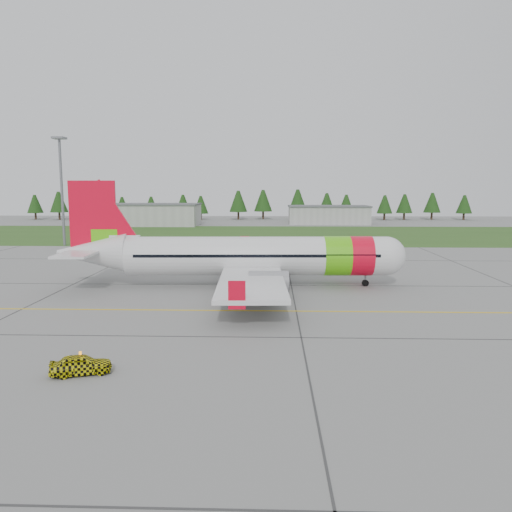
{
  "coord_description": "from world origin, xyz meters",
  "views": [
    {
      "loc": [
        7.81,
        -35.74,
        10.99
      ],
      "look_at": [
        6.11,
        16.35,
        3.84
      ],
      "focal_mm": 35.0,
      "sensor_mm": 36.0,
      "label": 1
    }
  ],
  "objects": [
    {
      "name": "hangar_east",
      "position": [
        25.0,
        118.0,
        2.6
      ],
      "size": [
        24.0,
        12.0,
        5.2
      ],
      "primitive_type": "cube",
      "color": "#A8A8A3",
      "rests_on": "ground"
    },
    {
      "name": "follow_me_car",
      "position": [
        -3.5,
        -7.7,
        1.77
      ],
      "size": [
        1.59,
        1.73,
        3.54
      ],
      "primitive_type": "imported",
      "rotation": [
        0.0,
        0.0,
        1.89
      ],
      "color": "#FEF70E",
      "rests_on": "ground"
    },
    {
      "name": "service_van",
      "position": [
        -15.92,
        51.63,
        1.97
      ],
      "size": [
        1.75,
        1.71,
        3.94
      ],
      "primitive_type": "imported",
      "rotation": [
        0.0,
        0.0,
        -0.37
      ],
      "color": "silver",
      "rests_on": "ground"
    },
    {
      "name": "ground",
      "position": [
        0.0,
        0.0,
        0.0
      ],
      "size": [
        320.0,
        320.0,
        0.0
      ],
      "primitive_type": "plane",
      "color": "gray",
      "rests_on": "ground"
    },
    {
      "name": "taxi_guideline",
      "position": [
        0.0,
        8.0,
        0.01
      ],
      "size": [
        120.0,
        0.25,
        0.02
      ],
      "primitive_type": "cube",
      "color": "gold",
      "rests_on": "ground"
    },
    {
      "name": "aircraft",
      "position": [
        5.17,
        19.31,
        3.4
      ],
      "size": [
        38.88,
        35.75,
        11.77
      ],
      "rotation": [
        0.0,
        0.0,
        0.04
      ],
      "color": "silver",
      "rests_on": "ground"
    },
    {
      "name": "treeline",
      "position": [
        0.0,
        138.0,
        5.0
      ],
      "size": [
        160.0,
        8.0,
        10.0
      ],
      "primitive_type": null,
      "color": "#1C3F14",
      "rests_on": "ground"
    },
    {
      "name": "floodlight_mast",
      "position": [
        -32.0,
        58.0,
        10.0
      ],
      "size": [
        0.5,
        0.5,
        20.0
      ],
      "primitive_type": "cylinder",
      "color": "slate",
      "rests_on": "ground"
    },
    {
      "name": "hangar_west",
      "position": [
        -30.0,
        110.0,
        3.0
      ],
      "size": [
        32.0,
        14.0,
        6.0
      ],
      "primitive_type": "cube",
      "color": "#A8A8A3",
      "rests_on": "ground"
    },
    {
      "name": "grass_strip",
      "position": [
        0.0,
        82.0,
        0.01
      ],
      "size": [
        320.0,
        50.0,
        0.03
      ],
      "primitive_type": "cube",
      "color": "#30561E",
      "rests_on": "ground"
    }
  ]
}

